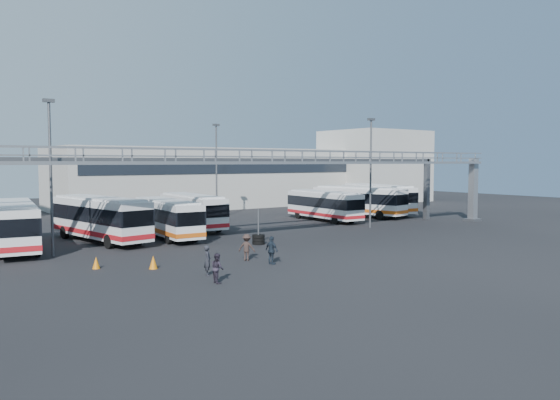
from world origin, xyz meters
TOP-DOWN VIEW (x-y plane):
  - ground at (0.00, 0.00)m, footprint 140.00×140.00m
  - gantry at (0.00, 5.87)m, footprint 51.40×5.15m
  - warehouse at (12.00, 38.00)m, footprint 42.00×14.00m
  - building_right at (38.00, 32.00)m, footprint 14.00×12.00m
  - light_pole_left at (-16.00, 8.00)m, footprint 0.70×0.35m
  - light_pole_mid at (12.00, 7.00)m, footprint 0.70×0.35m
  - light_pole_back at (4.00, 22.00)m, footprint 0.70×0.35m
  - bus_1 at (-17.52, 12.03)m, footprint 4.04×11.36m
  - bus_2 at (-11.45, 12.75)m, footprint 4.51×11.68m
  - bus_3 at (-6.40, 11.69)m, footprint 3.02×10.42m
  - bus_4 at (-2.03, 15.81)m, footprint 3.16×10.65m
  - bus_7 at (12.45, 14.21)m, footprint 2.92×10.35m
  - bus_8 at (18.32, 15.12)m, footprint 4.78×11.45m
  - bus_9 at (22.53, 16.34)m, footprint 4.41×11.74m
  - pedestrian_a at (-10.63, -3.23)m, footprint 0.60×0.71m
  - pedestrian_b at (-11.12, -5.17)m, footprint 0.64×0.79m
  - pedestrian_c at (-6.53, -0.71)m, footprint 1.17×1.23m
  - pedestrian_d at (-6.00, -2.68)m, footprint 0.54×1.05m
  - cone_left at (-12.33, 0.20)m, footprint 0.50×0.50m
  - cone_right at (-15.00, 2.17)m, footprint 0.53×0.53m
  - tire_stack at (-2.21, 4.50)m, footprint 0.93×0.93m

SIDE VIEW (x-z plane):
  - ground at x=0.00m, z-range 0.00..0.00m
  - cone_right at x=-15.00m, z-range 0.00..0.70m
  - cone_left at x=-12.33m, z-range 0.00..0.78m
  - tire_stack at x=-2.21m, z-range -0.88..1.78m
  - pedestrian_b at x=-11.12m, z-range 0.00..1.53m
  - pedestrian_a at x=-10.63m, z-range 0.00..1.64m
  - pedestrian_c at x=-6.53m, z-range 0.00..1.67m
  - pedestrian_d at x=-6.00m, z-range 0.00..1.71m
  - bus_7 at x=12.45m, z-range 0.17..3.28m
  - bus_3 at x=-6.40m, z-range 0.17..3.29m
  - bus_4 at x=-2.03m, z-range 0.17..3.36m
  - bus_1 at x=-17.52m, z-range 0.18..3.56m
  - bus_8 at x=18.32m, z-range 0.18..3.57m
  - bus_2 at x=-11.45m, z-range 0.18..3.65m
  - bus_9 at x=22.53m, z-range 0.19..3.67m
  - warehouse at x=12.00m, z-range 0.00..8.00m
  - building_right at x=38.00m, z-range 0.00..11.00m
  - gantry at x=0.00m, z-range 1.96..9.06m
  - light_pole_left at x=-16.00m, z-range 0.62..10.83m
  - light_pole_mid at x=12.00m, z-range 0.62..10.83m
  - light_pole_back at x=4.00m, z-range 0.62..10.83m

